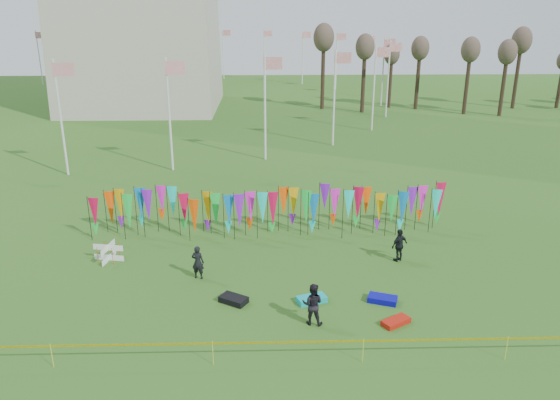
{
  "coord_description": "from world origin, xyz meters",
  "views": [
    {
      "loc": [
        -0.03,
        -17.45,
        11.2
      ],
      "look_at": [
        0.63,
        6.0,
        2.89
      ],
      "focal_mm": 35.0,
      "sensor_mm": 36.0,
      "label": 1
    }
  ],
  "objects_px": {
    "kite_bag_blue": "(382,299)",
    "kite_bag_red": "(396,322)",
    "person_right": "(399,245)",
    "kite_bag_black": "(234,300)",
    "person_mid": "(313,304)",
    "box_kite": "(109,253)",
    "kite_bag_turquoise": "(312,299)",
    "person_left": "(198,262)"
  },
  "relations": [
    {
      "from": "box_kite",
      "to": "person_left",
      "type": "height_order",
      "value": "person_left"
    },
    {
      "from": "box_kite",
      "to": "kite_bag_red",
      "type": "distance_m",
      "value": 13.48
    },
    {
      "from": "person_left",
      "to": "kite_bag_blue",
      "type": "relative_size",
      "value": 1.34
    },
    {
      "from": "person_right",
      "to": "kite_bag_turquoise",
      "type": "bearing_deg",
      "value": 7.23
    },
    {
      "from": "person_right",
      "to": "kite_bag_black",
      "type": "distance_m",
      "value": 8.36
    },
    {
      "from": "person_mid",
      "to": "person_left",
      "type": "bearing_deg",
      "value": -26.01
    },
    {
      "from": "person_left",
      "to": "kite_bag_blue",
      "type": "distance_m",
      "value": 7.98
    },
    {
      "from": "kite_bag_blue",
      "to": "kite_bag_black",
      "type": "relative_size",
      "value": 1.04
    },
    {
      "from": "person_left",
      "to": "kite_bag_black",
      "type": "bearing_deg",
      "value": 142.26
    },
    {
      "from": "person_right",
      "to": "kite_bag_blue",
      "type": "xyz_separation_m",
      "value": [
        -1.52,
        -3.74,
        -0.68
      ]
    },
    {
      "from": "box_kite",
      "to": "person_left",
      "type": "relative_size",
      "value": 0.54
    },
    {
      "from": "person_right",
      "to": "kite_bag_red",
      "type": "bearing_deg",
      "value": 43.15
    },
    {
      "from": "person_right",
      "to": "kite_bag_turquoise",
      "type": "height_order",
      "value": "person_right"
    },
    {
      "from": "kite_bag_turquoise",
      "to": "person_mid",
      "type": "bearing_deg",
      "value": -94.0
    },
    {
      "from": "person_left",
      "to": "kite_bag_turquoise",
      "type": "distance_m",
      "value": 5.3
    },
    {
      "from": "kite_bag_blue",
      "to": "box_kite",
      "type": "bearing_deg",
      "value": 161.02
    },
    {
      "from": "kite_bag_blue",
      "to": "person_right",
      "type": "bearing_deg",
      "value": 67.85
    },
    {
      "from": "person_left",
      "to": "person_mid",
      "type": "xyz_separation_m",
      "value": [
        4.67,
        -3.76,
        0.06
      ]
    },
    {
      "from": "box_kite",
      "to": "person_right",
      "type": "height_order",
      "value": "person_right"
    },
    {
      "from": "person_right",
      "to": "kite_bag_black",
      "type": "bearing_deg",
      "value": -7.01
    },
    {
      "from": "person_mid",
      "to": "kite_bag_blue",
      "type": "bearing_deg",
      "value": -140.24
    },
    {
      "from": "box_kite",
      "to": "kite_bag_red",
      "type": "height_order",
      "value": "box_kite"
    },
    {
      "from": "box_kite",
      "to": "person_mid",
      "type": "height_order",
      "value": "person_mid"
    },
    {
      "from": "kite_bag_black",
      "to": "person_mid",
      "type": "bearing_deg",
      "value": -28.23
    },
    {
      "from": "kite_bag_turquoise",
      "to": "kite_bag_blue",
      "type": "xyz_separation_m",
      "value": [
        2.85,
        -0.08,
        0.0
      ]
    },
    {
      "from": "person_mid",
      "to": "kite_bag_red",
      "type": "relative_size",
      "value": 1.48
    },
    {
      "from": "person_mid",
      "to": "kite_bag_red",
      "type": "xyz_separation_m",
      "value": [
        3.13,
        -0.14,
        -0.72
      ]
    },
    {
      "from": "kite_bag_blue",
      "to": "kite_bag_red",
      "type": "distance_m",
      "value": 1.65
    },
    {
      "from": "kite_bag_red",
      "to": "kite_bag_black",
      "type": "distance_m",
      "value": 6.4
    },
    {
      "from": "person_mid",
      "to": "kite_bag_black",
      "type": "height_order",
      "value": "person_mid"
    },
    {
      "from": "person_left",
      "to": "person_right",
      "type": "bearing_deg",
      "value": -156.09
    },
    {
      "from": "person_mid",
      "to": "kite_bag_blue",
      "type": "xyz_separation_m",
      "value": [
        2.96,
        1.5,
        -0.7
      ]
    },
    {
      "from": "person_mid",
      "to": "box_kite",
      "type": "bearing_deg",
      "value": -19.04
    },
    {
      "from": "person_right",
      "to": "kite_bag_red",
      "type": "relative_size",
      "value": 1.44
    },
    {
      "from": "box_kite",
      "to": "kite_bag_blue",
      "type": "xyz_separation_m",
      "value": [
        12.01,
        -4.13,
        -0.29
      ]
    },
    {
      "from": "box_kite",
      "to": "kite_bag_red",
      "type": "bearing_deg",
      "value": -25.35
    },
    {
      "from": "box_kite",
      "to": "kite_bag_turquoise",
      "type": "height_order",
      "value": "box_kite"
    },
    {
      "from": "person_left",
      "to": "kite_bag_blue",
      "type": "bearing_deg",
      "value": 178.22
    },
    {
      "from": "kite_bag_turquoise",
      "to": "kite_bag_red",
      "type": "relative_size",
      "value": 1.05
    },
    {
      "from": "kite_bag_turquoise",
      "to": "kite_bag_black",
      "type": "bearing_deg",
      "value": 179.16
    },
    {
      "from": "box_kite",
      "to": "person_right",
      "type": "bearing_deg",
      "value": -1.65
    },
    {
      "from": "person_mid",
      "to": "person_right",
      "type": "height_order",
      "value": "person_mid"
    }
  ]
}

